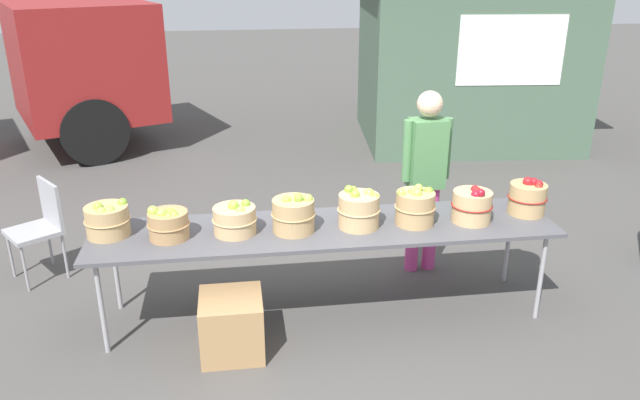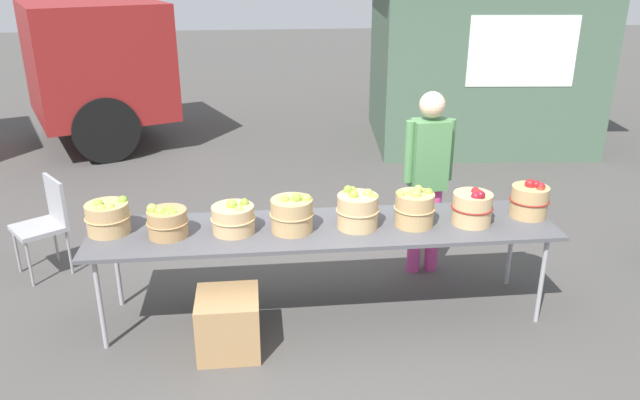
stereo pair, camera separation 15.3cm
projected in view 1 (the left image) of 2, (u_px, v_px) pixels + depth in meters
name	position (u px, v px, depth m)	size (l,w,h in m)	color
ground_plane	(325.00, 312.00, 4.97)	(40.00, 40.00, 0.00)	#474442
market_table	(326.00, 231.00, 4.70)	(3.50, 0.76, 0.75)	#4C4C51
apple_basket_green_0	(108.00, 220.00, 4.51)	(0.33, 0.33, 0.27)	tan
apple_basket_green_1	(168.00, 224.00, 4.47)	(0.31, 0.31, 0.25)	#A87F51
apple_basket_green_2	(235.00, 219.00, 4.55)	(0.33, 0.33, 0.26)	tan
apple_basket_green_3	(294.00, 214.00, 4.58)	(0.33, 0.33, 0.29)	tan
apple_basket_green_4	(359.00, 209.00, 4.65)	(0.32, 0.32, 0.30)	tan
apple_basket_green_5	(415.00, 207.00, 4.70)	(0.31, 0.31, 0.31)	tan
apple_basket_red_0	(472.00, 205.00, 4.74)	(0.32, 0.32, 0.30)	tan
apple_basket_red_1	(528.00, 198.00, 4.89)	(0.31, 0.31, 0.30)	tan
vendor_adult	(426.00, 168.00, 5.32)	(0.43, 0.23, 1.63)	#CC3F8C
food_kiosk	(469.00, 47.00, 9.19)	(3.76, 3.22, 2.74)	#47604C
folding_chair	(40.00, 222.00, 5.37)	(0.56, 0.56, 0.86)	#99999E
produce_crate	(232.00, 325.00, 4.40)	(0.44, 0.44, 0.44)	#A87F51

